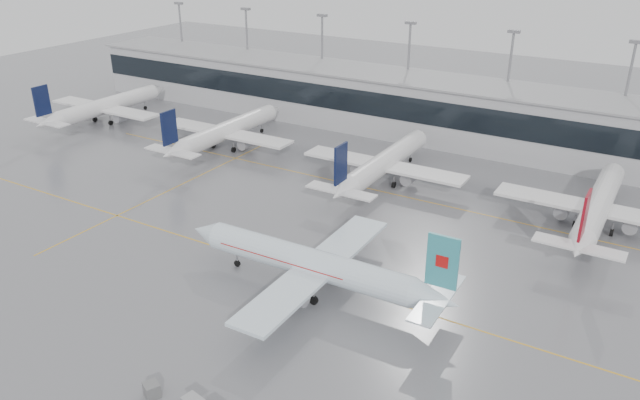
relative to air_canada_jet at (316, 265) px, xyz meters
The scene contains 14 objects.
ground 9.32m from the air_canada_jet, 162.52° to the left, with size 320.00×320.00×0.00m, color slate.
taxi_line_main 9.32m from the air_canada_jet, 162.52° to the left, with size 120.00×0.25×0.01m, color gold.
taxi_line_north 33.77m from the air_canada_jet, 104.01° to the left, with size 120.00×0.25×0.01m, color gold.
taxi_line_cross 42.14m from the air_canada_jet, 155.27° to the left, with size 0.25×60.00×0.01m, color gold.
terminal 65.10m from the air_canada_jet, 97.17° to the left, with size 180.00×15.00×12.00m, color #A9A9AD.
terminal_glass 57.70m from the air_canada_jet, 98.11° to the left, with size 180.00×0.20×5.00m, color black.
terminal_roof 65.61m from the air_canada_jet, 97.17° to the left, with size 182.00×16.00×0.40m, color gray.
light_masts 71.66m from the air_canada_jet, 96.57° to the left, with size 156.40×1.00×22.60m.
air_canada_jet is the anchor object (origin of this frame).
parked_jet_a 86.12m from the air_canada_jet, 155.11° to the left, with size 29.64×36.96×11.72m.
parked_jet_b 56.33m from the air_canada_jet, 139.95° to the left, with size 29.64×36.96×11.72m.
parked_jet_c 37.14m from the air_canada_jet, 102.63° to the left, with size 29.64×36.96×11.72m.
parked_jet_d 45.12m from the air_canada_jet, 53.44° to the left, with size 29.64×36.96×11.72m.
gse_unit 24.78m from the air_canada_jet, 99.16° to the right, with size 1.47×1.37×1.47m, color slate.
Camera 1 is at (42.70, -59.20, 42.47)m, focal length 35.00 mm.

